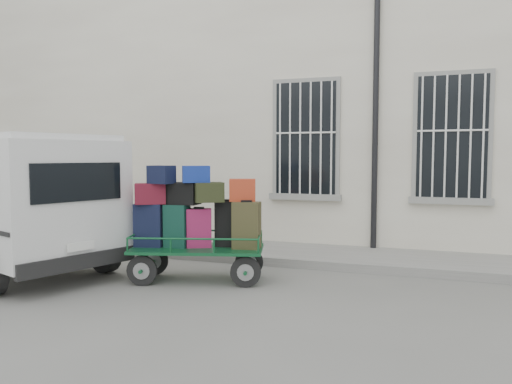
{
  "coord_description": "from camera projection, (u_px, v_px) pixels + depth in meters",
  "views": [
    {
      "loc": [
        1.9,
        -6.74,
        1.9
      ],
      "look_at": [
        -0.76,
        1.0,
        1.31
      ],
      "focal_mm": 35.0,
      "sensor_mm": 36.0,
      "label": 1
    }
  ],
  "objects": [
    {
      "name": "ground",
      "position": [
        284.0,
        290.0,
        7.11
      ],
      "size": [
        80.0,
        80.0,
        0.0
      ],
      "primitive_type": "plane",
      "color": "#63625E",
      "rests_on": "ground"
    },
    {
      "name": "building",
      "position": [
        346.0,
        111.0,
        12.07
      ],
      "size": [
        24.0,
        5.15,
        6.0
      ],
      "color": "beige",
      "rests_on": "ground"
    },
    {
      "name": "sidewalk",
      "position": [
        316.0,
        255.0,
        9.17
      ],
      "size": [
        24.0,
        1.7,
        0.15
      ],
      "primitive_type": "cube",
      "color": "slate",
      "rests_on": "ground"
    },
    {
      "name": "luggage_cart",
      "position": [
        196.0,
        222.0,
        7.56
      ],
      "size": [
        2.37,
        1.39,
        1.76
      ],
      "rotation": [
        0.0,
        0.0,
        0.27
      ],
      "color": "black",
      "rests_on": "ground"
    },
    {
      "name": "van",
      "position": [
        7.0,
        194.0,
        8.3
      ],
      "size": [
        4.73,
        3.22,
        2.21
      ],
      "rotation": [
        0.0,
        0.0,
        -0.35
      ],
      "color": "silver",
      "rests_on": "ground"
    }
  ]
}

